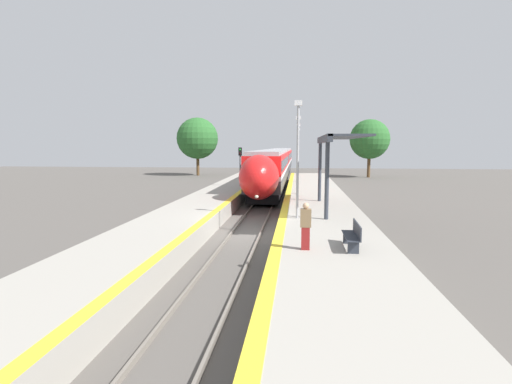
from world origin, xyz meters
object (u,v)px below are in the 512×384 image
at_px(lamppost_near, 298,152).
at_px(lamppost_far, 298,149).
at_px(lamppost_mid, 298,150).
at_px(platform_bench, 353,235).
at_px(lamppost_farthest, 298,148).
at_px(person_waiting, 306,226).
at_px(railway_signal, 240,167).
at_px(train, 276,164).

xyz_separation_m(lamppost_near, lamppost_far, (0.00, 19.95, 0.00)).
distance_m(lamppost_near, lamppost_mid, 9.98).
height_order(platform_bench, lamppost_farthest, lamppost_farthest).
bearing_deg(person_waiting, lamppost_near, 92.96).
xyz_separation_m(person_waiting, railway_signal, (-5.24, 20.76, 0.87)).
xyz_separation_m(train, person_waiting, (2.80, -33.09, -0.55)).
distance_m(lamppost_far, lamppost_farthest, 9.98).
bearing_deg(lamppost_near, platform_bench, -70.83).
relative_size(train, lamppost_farthest, 8.08).
height_order(platform_bench, lamppost_mid, lamppost_mid).
height_order(railway_signal, lamppost_near, lamppost_near).
xyz_separation_m(platform_bench, lamppost_farthest, (-1.92, 35.44, 2.69)).
bearing_deg(lamppost_farthest, person_waiting, -89.52).
height_order(lamppost_mid, lamppost_farthest, same).
relative_size(platform_bench, lamppost_mid, 0.32).
distance_m(platform_bench, person_waiting, 1.68).
bearing_deg(lamppost_near, lamppost_farthest, 90.00).
relative_size(railway_signal, lamppost_near, 0.76).
xyz_separation_m(platform_bench, lamppost_mid, (-1.92, 15.49, 2.69)).
distance_m(railway_signal, lamppost_mid, 7.16).
bearing_deg(train, lamppost_near, -84.75).
relative_size(train, lamppost_near, 8.08).
relative_size(lamppost_mid, lamppost_farthest, 1.00).
bearing_deg(lamppost_mid, lamppost_farthest, 90.00).
bearing_deg(lamppost_mid, railway_signal, 134.83).
xyz_separation_m(railway_signal, lamppost_near, (4.94, -14.94, 1.49)).
distance_m(train, lamppost_mid, 17.57).
bearing_deg(lamppost_far, person_waiting, -89.33).
relative_size(railway_signal, lamppost_farthest, 0.76).
xyz_separation_m(lamppost_near, lamppost_mid, (0.00, 9.98, 0.00)).
bearing_deg(platform_bench, lamppost_farthest, 93.09).
bearing_deg(platform_bench, lamppost_near, 109.17).
height_order(platform_bench, railway_signal, railway_signal).
bearing_deg(lamppost_farthest, lamppost_mid, -90.00).
xyz_separation_m(lamppost_mid, lamppost_farthest, (0.00, 19.95, 0.00)).
relative_size(platform_bench, lamppost_far, 0.32).
distance_m(platform_bench, lamppost_mid, 15.83).
bearing_deg(train, railway_signal, -101.16).
bearing_deg(railway_signal, lamppost_mid, -45.17).
height_order(lamppost_near, lamppost_far, same).
bearing_deg(lamppost_mid, lamppost_far, 90.00).
distance_m(person_waiting, lamppost_farthest, 35.82).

